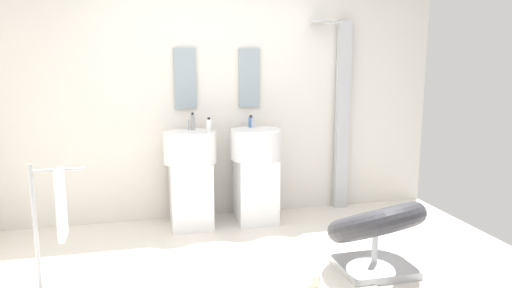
% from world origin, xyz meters
% --- Properties ---
extents(ground_plane, '(4.80, 3.60, 0.04)m').
position_xyz_m(ground_plane, '(0.00, 0.00, -0.02)').
color(ground_plane, silver).
extents(rear_partition, '(4.80, 0.10, 2.60)m').
position_xyz_m(rear_partition, '(0.00, 1.65, 1.30)').
color(rear_partition, silver).
rests_on(rear_partition, ground_plane).
extents(pedestal_sink_left, '(0.51, 0.51, 1.06)m').
position_xyz_m(pedestal_sink_left, '(-0.33, 1.29, 0.53)').
color(pedestal_sink_left, white).
rests_on(pedestal_sink_left, ground_plane).
extents(pedestal_sink_right, '(0.51, 0.51, 1.06)m').
position_xyz_m(pedestal_sink_right, '(0.33, 1.29, 0.53)').
color(pedestal_sink_right, white).
rests_on(pedestal_sink_right, ground_plane).
extents(vanity_mirror_left, '(0.22, 0.03, 0.60)m').
position_xyz_m(vanity_mirror_left, '(-0.33, 1.58, 1.46)').
color(vanity_mirror_left, '#8C9EA8').
extents(vanity_mirror_right, '(0.22, 0.03, 0.60)m').
position_xyz_m(vanity_mirror_right, '(0.33, 1.58, 1.46)').
color(vanity_mirror_right, '#8C9EA8').
extents(shower_column, '(0.49, 0.24, 2.05)m').
position_xyz_m(shower_column, '(1.35, 1.53, 1.08)').
color(shower_column, '#B7BABF').
rests_on(shower_column, ground_plane).
extents(lounge_chair, '(1.00, 1.01, 0.65)m').
position_xyz_m(lounge_chair, '(0.97, -0.06, 0.35)').
color(lounge_chair, '#B7BABF').
rests_on(lounge_chair, ground_plane).
extents(towel_rack, '(0.37, 0.22, 0.95)m').
position_xyz_m(towel_rack, '(-1.39, 0.17, 0.63)').
color(towel_rack, '#B7BABF').
rests_on(towel_rack, ground_plane).
extents(coffee_mug, '(0.09, 0.09, 0.09)m').
position_xyz_m(coffee_mug, '(0.41, -0.21, 0.06)').
color(coffee_mug, white).
rests_on(coffee_mug, area_rug).
extents(soap_bottle_grey, '(0.04, 0.04, 0.17)m').
position_xyz_m(soap_bottle_grey, '(-0.28, 1.42, 1.04)').
color(soap_bottle_grey, '#99999E').
rests_on(soap_bottle_grey, pedestal_sink_left).
extents(soap_bottle_blue, '(0.05, 0.05, 0.12)m').
position_xyz_m(soap_bottle_blue, '(0.32, 1.46, 1.01)').
color(soap_bottle_blue, '#4C72B7').
rests_on(soap_bottle_blue, pedestal_sink_right).
extents(soap_bottle_white, '(0.05, 0.05, 0.14)m').
position_xyz_m(soap_bottle_white, '(-0.15, 1.26, 1.02)').
color(soap_bottle_white, white).
rests_on(soap_bottle_white, pedestal_sink_left).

